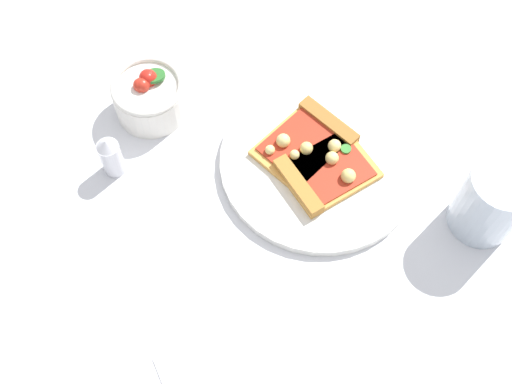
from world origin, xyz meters
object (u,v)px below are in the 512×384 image
object	(u,v)px
plate	(318,162)
pepper_shaker	(111,156)
pizza_slice_near	(307,141)
paper_napkin	(226,381)
soda_glass	(491,201)
pizza_slice_far	(324,172)
salad_bowl	(149,96)

from	to	relation	value
plate	pepper_shaker	world-z (taller)	pepper_shaker
plate	pizza_slice_near	size ratio (longest dim) A/B	1.77
plate	pizza_slice_near	bearing A→B (deg)	25.77
pizza_slice_near	paper_napkin	world-z (taller)	pizza_slice_near
paper_napkin	soda_glass	bearing A→B (deg)	-62.77
paper_napkin	plate	bearing A→B (deg)	-27.39
pizza_slice_far	salad_bowl	world-z (taller)	salad_bowl
plate	pizza_slice_far	distance (m)	0.03
plate	pizza_slice_far	xyz separation A→B (m)	(-0.02, -0.00, 0.01)
soda_glass	paper_napkin	world-z (taller)	soda_glass
pizza_slice_far	paper_napkin	distance (m)	0.29
plate	paper_napkin	size ratio (longest dim) A/B	2.00
pizza_slice_far	soda_glass	size ratio (longest dim) A/B	1.32
salad_bowl	soda_glass	world-z (taller)	soda_glass
soda_glass	salad_bowl	bearing A→B (deg)	63.10
pizza_slice_far	pepper_shaker	bearing A→B (deg)	81.19
soda_glass	pepper_shaker	distance (m)	0.49
soda_glass	plate	bearing A→B (deg)	62.78
salad_bowl	paper_napkin	size ratio (longest dim) A/B	0.74
pepper_shaker	salad_bowl	bearing A→B (deg)	-29.02
plate	salad_bowl	distance (m)	0.25
pizza_slice_far	paper_napkin	size ratio (longest dim) A/B	1.07
paper_napkin	pizza_slice_far	bearing A→B (deg)	-30.24
soda_glass	paper_napkin	bearing A→B (deg)	117.23
plate	pepper_shaker	distance (m)	0.28
salad_bowl	paper_napkin	bearing A→B (deg)	-168.61
pizza_slice_far	soda_glass	xyz separation A→B (m)	(-0.08, -0.20, 0.03)
pizza_slice_far	salad_bowl	size ratio (longest dim) A/B	1.45
salad_bowl	soda_glass	size ratio (longest dim) A/B	0.91
plate	pepper_shaker	xyz separation A→B (m)	(0.02, 0.28, 0.03)
salad_bowl	pepper_shaker	distance (m)	0.11
salad_bowl	paper_napkin	world-z (taller)	salad_bowl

